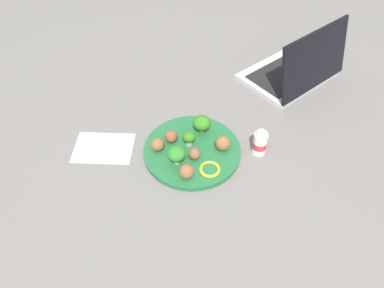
{
  "coord_description": "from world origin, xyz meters",
  "views": [
    {
      "loc": [
        0.01,
        0.71,
        0.79
      ],
      "look_at": [
        0.0,
        0.0,
        0.04
      ],
      "focal_mm": 34.21,
      "sensor_mm": 36.0,
      "label": 1
    }
  ],
  "objects": [
    {
      "name": "yogurt_bottle",
      "position": [
        -0.19,
        -0.0,
        0.04
      ],
      "size": [
        0.04,
        0.04,
        0.08
      ],
      "color": "white",
      "rests_on": "ground_plane"
    },
    {
      "name": "fork",
      "position": [
        0.27,
        -0.0,
        0.01
      ],
      "size": [
        0.12,
        0.02,
        0.01
      ],
      "color": "silver",
      "rests_on": "napkin"
    },
    {
      "name": "napkin",
      "position": [
        0.26,
        -0.02,
        0.0
      ],
      "size": [
        0.18,
        0.13,
        0.01
      ],
      "primitive_type": "cube",
      "rotation": [
        0.0,
        0.0,
        -0.06
      ],
      "color": "white",
      "rests_on": "ground_plane"
    },
    {
      "name": "pepper_ring_far_rim",
      "position": [
        -0.05,
        0.08,
        0.02
      ],
      "size": [
        0.07,
        0.07,
        0.01
      ],
      "primitive_type": "torus",
      "rotation": [
        0.0,
        0.0,
        1.33
      ],
      "color": "yellow",
      "rests_on": "plate"
    },
    {
      "name": "meatball_back_right",
      "position": [
        0.06,
        -0.03,
        0.03
      ],
      "size": [
        0.04,
        0.04,
        0.04
      ],
      "primitive_type": "sphere",
      "color": "brown",
      "rests_on": "plate"
    },
    {
      "name": "meatball_mid_right",
      "position": [
        0.02,
        0.1,
        0.04
      ],
      "size": [
        0.04,
        0.04,
        0.04
      ],
      "primitive_type": "sphere",
      "color": "brown",
      "rests_on": "plate"
    },
    {
      "name": "broccoli_floret_front_left",
      "position": [
        0.01,
        -0.02,
        0.05
      ],
      "size": [
        0.04,
        0.04,
        0.05
      ],
      "color": "#ABBB83",
      "rests_on": "plate"
    },
    {
      "name": "meatball_back_left",
      "position": [
        -0.09,
        0.0,
        0.04
      ],
      "size": [
        0.04,
        0.04,
        0.04
      ],
      "primitive_type": "sphere",
      "color": "brown",
      "rests_on": "plate"
    },
    {
      "name": "meatball_center",
      "position": [
        -0.01,
        0.03,
        0.03
      ],
      "size": [
        0.04,
        0.04,
        0.04
      ],
      "primitive_type": "sphere",
      "color": "brown",
      "rests_on": "plate"
    },
    {
      "name": "broccoli_floret_mid_right",
      "position": [
        -0.03,
        -0.07,
        0.05
      ],
      "size": [
        0.05,
        0.05,
        0.06
      ],
      "color": "#94C275",
      "rests_on": "plate"
    },
    {
      "name": "meatball_mid_left",
      "position": [
        0.1,
        -0.0,
        0.04
      ],
      "size": [
        0.04,
        0.04,
        0.04
      ],
      "primitive_type": "sphere",
      "color": "brown",
      "rests_on": "plate"
    },
    {
      "name": "knife",
      "position": [
        0.27,
        -0.04,
        0.01
      ],
      "size": [
        0.15,
        0.02,
        0.01
      ],
      "color": "silver",
      "rests_on": "napkin"
    },
    {
      "name": "laptop",
      "position": [
        -0.37,
        -0.34,
        0.04
      ],
      "size": [
        0.39,
        0.37,
        0.21
      ],
      "color": "#BABABA",
      "rests_on": "ground_plane"
    },
    {
      "name": "broccoli_floret_front_right",
      "position": [
        0.04,
        0.05,
        0.05
      ],
      "size": [
        0.05,
        0.05,
        0.06
      ],
      "color": "#98C57C",
      "rests_on": "plate"
    },
    {
      "name": "ground_plane",
      "position": [
        0.0,
        0.0,
        0.0
      ],
      "size": [
        4.0,
        4.0,
        0.0
      ],
      "primitive_type": "plane",
      "color": "slate"
    },
    {
      "name": "plate",
      "position": [
        0.0,
        0.0,
        0.01
      ],
      "size": [
        0.28,
        0.28,
        0.02
      ],
      "primitive_type": "cylinder",
      "color": "#236638",
      "rests_on": "ground_plane"
    }
  ]
}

